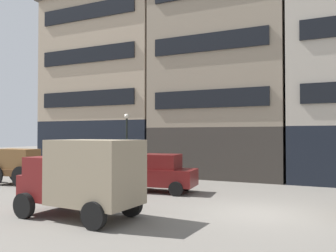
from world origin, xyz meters
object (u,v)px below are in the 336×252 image
at_px(sedan_light, 158,173).
at_px(streetlamp_curbside, 127,136).
at_px(delivery_truck_far, 82,175).
at_px(cargo_wagon, 17,164).

relative_size(sedan_light, streetlamp_curbside, 0.93).
height_order(delivery_truck_far, streetlamp_curbside, streetlamp_curbside).
relative_size(cargo_wagon, delivery_truck_far, 0.66).
relative_size(delivery_truck_far, sedan_light, 1.15).
bearing_deg(streetlamp_curbside, cargo_wagon, -127.60).
bearing_deg(delivery_truck_far, cargo_wagon, 150.74).
bearing_deg(streetlamp_curbside, delivery_truck_far, -66.21).
height_order(cargo_wagon, streetlamp_curbside, streetlamp_curbside).
xyz_separation_m(delivery_truck_far, streetlamp_curbside, (-4.30, 9.76, 1.25)).
bearing_deg(cargo_wagon, streetlamp_curbside, 52.40).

